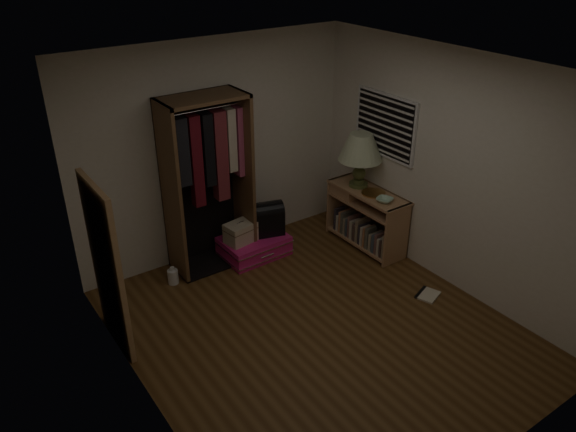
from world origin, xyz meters
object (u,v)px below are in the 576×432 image
at_px(console_bookshelf, 364,215).
at_px(table_lamp, 361,148).
at_px(open_wardrobe, 209,168).
at_px(white_jug, 173,276).
at_px(floor_mirror, 107,267).
at_px(train_case, 241,232).
at_px(black_bag, 267,218).
at_px(pink_suitcase, 254,246).

height_order(console_bookshelf, table_lamp, table_lamp).
relative_size(console_bookshelf, open_wardrobe, 0.55).
relative_size(open_wardrobe, white_jug, 9.70).
height_order(floor_mirror, table_lamp, floor_mirror).
distance_m(train_case, black_bag, 0.38).
xyz_separation_m(pink_suitcase, black_bag, (0.19, -0.01, 0.34)).
bearing_deg(train_case, table_lamp, -23.99).
bearing_deg(open_wardrobe, table_lamp, -18.34).
xyz_separation_m(console_bookshelf, table_lamp, (0.00, 0.15, 0.85)).
bearing_deg(white_jug, floor_mirror, -145.00).
bearing_deg(pink_suitcase, black_bag, -3.80).
height_order(open_wardrobe, table_lamp, open_wardrobe).
bearing_deg(white_jug, pink_suitcase, -0.01).
relative_size(console_bookshelf, white_jug, 5.30).
bearing_deg(pink_suitcase, console_bookshelf, -24.43).
bearing_deg(train_case, white_jug, 171.79).
height_order(pink_suitcase, train_case, train_case).
bearing_deg(pink_suitcase, table_lamp, -18.63).
xyz_separation_m(floor_mirror, train_case, (1.77, 0.60, -0.48)).
bearing_deg(black_bag, console_bookshelf, -9.99).
xyz_separation_m(black_bag, white_jug, (-1.28, 0.01, -0.37)).
bearing_deg(white_jug, black_bag, -0.41).
bearing_deg(floor_mirror, train_case, 18.85).
distance_m(open_wardrobe, table_lamp, 1.85).
relative_size(black_bag, white_jug, 2.11).
relative_size(pink_suitcase, table_lamp, 1.18).
xyz_separation_m(pink_suitcase, white_jug, (-1.09, 0.00, -0.03)).
distance_m(pink_suitcase, train_case, 0.31).
height_order(floor_mirror, black_bag, floor_mirror).
bearing_deg(console_bookshelf, black_bag, 153.52).
bearing_deg(train_case, console_bookshelf, -29.21).
bearing_deg(console_bookshelf, pink_suitcase, 156.68).
bearing_deg(train_case, floor_mirror, -169.53).
bearing_deg(black_bag, open_wardrobe, -179.07).
bearing_deg(pink_suitcase, open_wardrobe, 158.27).
xyz_separation_m(floor_mirror, white_jug, (0.86, 0.60, -0.76)).
relative_size(console_bookshelf, pink_suitcase, 1.38).
xyz_separation_m(open_wardrobe, table_lamp, (1.75, -0.58, 0.03)).
bearing_deg(train_case, pink_suitcase, -9.33).
xyz_separation_m(console_bookshelf, black_bag, (-1.10, 0.55, 0.07)).
bearing_deg(black_bag, pink_suitcase, -166.21).
bearing_deg(open_wardrobe, train_case, -31.51).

